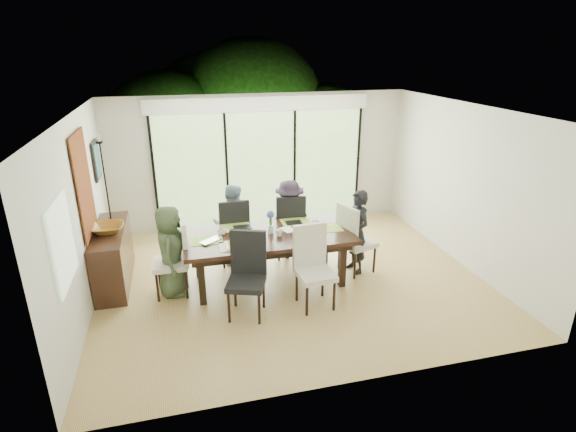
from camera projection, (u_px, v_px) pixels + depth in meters
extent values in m
cube|color=olive|center=(292.00, 279.00, 7.33)|extent=(6.00, 5.00, 0.01)
cube|color=white|center=(292.00, 110.00, 6.36)|extent=(6.00, 5.00, 0.01)
cube|color=beige|center=(261.00, 161.00, 9.12)|extent=(6.00, 0.02, 2.70)
cube|color=silver|center=(354.00, 278.00, 4.57)|extent=(6.00, 0.02, 2.70)
cube|color=beige|center=(80.00, 218.00, 6.15)|extent=(0.02, 5.00, 2.70)
cube|color=silver|center=(465.00, 186.00, 7.53)|extent=(0.02, 5.00, 2.70)
cube|color=#598C3F|center=(261.00, 169.00, 9.13)|extent=(4.20, 0.02, 2.30)
cube|color=white|center=(260.00, 104.00, 8.66)|extent=(4.40, 0.06, 0.28)
cube|color=black|center=(154.00, 176.00, 8.64)|extent=(0.05, 0.04, 2.30)
cube|color=black|center=(227.00, 171.00, 8.96)|extent=(0.05, 0.04, 2.30)
cube|color=black|center=(295.00, 167.00, 9.28)|extent=(0.05, 0.04, 2.30)
cube|color=black|center=(358.00, 163.00, 9.61)|extent=(0.05, 0.04, 2.30)
cube|color=#8CAD7F|center=(63.00, 242.00, 5.02)|extent=(0.02, 0.90, 1.00)
cube|color=brown|center=(255.00, 211.00, 10.42)|extent=(6.00, 1.80, 0.10)
cube|color=#4F3622|center=(248.00, 177.00, 10.93)|extent=(6.00, 0.08, 0.06)
sphere|color=#14380F|center=(169.00, 137.00, 11.11)|extent=(3.20, 3.20, 3.20)
sphere|color=#14380F|center=(252.00, 115.00, 12.02)|extent=(4.00, 4.00, 4.00)
sphere|color=#14380F|center=(324.00, 138.00, 11.91)|extent=(2.80, 2.80, 2.80)
sphere|color=#14380F|center=(212.00, 119.00, 12.49)|extent=(3.60, 3.60, 3.60)
cube|color=black|center=(268.00, 236.00, 6.97)|extent=(2.62, 1.20, 0.07)
cube|color=black|center=(268.00, 242.00, 7.00)|extent=(2.40, 0.98, 0.11)
cube|color=black|center=(202.00, 281.00, 6.48)|extent=(0.10, 0.10, 0.75)
cube|color=black|center=(342.00, 264.00, 6.97)|extent=(0.10, 0.10, 0.75)
cube|color=black|center=(198.00, 256.00, 7.26)|extent=(0.10, 0.10, 0.75)
cube|color=black|center=(325.00, 242.00, 7.75)|extent=(0.10, 0.10, 0.75)
imported|color=#3F5136|center=(171.00, 251.00, 6.66)|extent=(0.52, 0.72, 1.41)
imported|color=black|center=(357.00, 232.00, 7.34)|extent=(0.52, 0.72, 1.41)
imported|color=#7C9AB4|center=(233.00, 224.00, 7.65)|extent=(0.74, 0.56, 1.41)
imported|color=#271D2C|center=(289.00, 219.00, 7.88)|extent=(0.71, 0.51, 1.41)
cube|color=#8AC145|center=(206.00, 240.00, 6.74)|extent=(0.48, 0.35, 0.01)
cube|color=#8EBB42|center=(326.00, 228.00, 7.17)|extent=(0.48, 0.35, 0.01)
cube|color=#8EB942|center=(236.00, 227.00, 7.21)|extent=(0.48, 0.35, 0.01)
cube|color=olive|center=(296.00, 222.00, 7.44)|extent=(0.48, 0.35, 0.01)
cube|color=white|center=(236.00, 246.00, 6.56)|extent=(0.48, 0.35, 0.01)
cube|color=black|center=(242.00, 227.00, 7.19)|extent=(0.28, 0.20, 0.01)
cube|color=black|center=(294.00, 223.00, 7.38)|extent=(0.26, 0.19, 0.01)
cube|color=white|center=(312.00, 231.00, 7.07)|extent=(0.33, 0.24, 0.00)
cube|color=white|center=(236.00, 245.00, 6.55)|extent=(0.28, 0.28, 0.03)
cube|color=orange|center=(236.00, 243.00, 6.55)|extent=(0.22, 0.22, 0.02)
cylinder|color=silver|center=(271.00, 229.00, 6.99)|extent=(0.09, 0.09, 0.13)
cylinder|color=#337226|center=(271.00, 221.00, 6.94)|extent=(0.04, 0.04, 0.17)
sphere|color=#4747B2|center=(271.00, 214.00, 6.90)|extent=(0.12, 0.12, 0.12)
imported|color=silver|center=(214.00, 242.00, 6.67)|extent=(0.43, 0.40, 0.03)
imported|color=white|center=(222.00, 232.00, 6.91)|extent=(0.15, 0.15, 0.10)
imported|color=white|center=(279.00, 233.00, 6.88)|extent=(0.15, 0.15, 0.10)
imported|color=white|center=(316.00, 224.00, 7.21)|extent=(0.14, 0.14, 0.10)
imported|color=white|center=(283.00, 231.00, 7.06)|extent=(0.25, 0.29, 0.02)
cube|color=black|center=(113.00, 256.00, 7.06)|extent=(0.46, 1.62, 0.91)
imported|color=brown|center=(108.00, 228.00, 6.79)|extent=(0.48, 0.48, 0.12)
cylinder|color=black|center=(111.00, 220.00, 7.21)|extent=(0.10, 0.10, 0.04)
cylinder|color=black|center=(105.00, 182.00, 6.98)|extent=(0.02, 0.02, 1.26)
cylinder|color=black|center=(99.00, 142.00, 6.76)|extent=(0.10, 0.10, 0.03)
cylinder|color=silver|center=(99.00, 138.00, 6.73)|extent=(0.04, 0.04, 0.10)
cube|color=#963D15|center=(84.00, 185.00, 6.40)|extent=(0.02, 1.00, 1.50)
cube|color=black|center=(96.00, 160.00, 7.56)|extent=(0.03, 0.55, 0.65)
cube|color=#1B4856|center=(98.00, 160.00, 7.56)|extent=(0.01, 0.45, 0.55)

